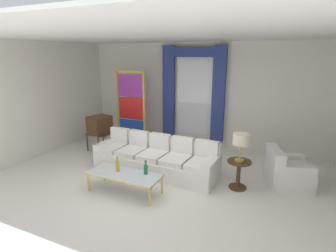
% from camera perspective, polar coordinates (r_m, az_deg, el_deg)
% --- Properties ---
extents(ground_plane, '(16.00, 16.00, 0.00)m').
position_cam_1_polar(ground_plane, '(5.88, -3.02, -12.12)').
color(ground_plane, white).
extents(wall_rear, '(8.00, 0.12, 3.00)m').
position_cam_1_polar(wall_rear, '(8.15, 6.88, 6.58)').
color(wall_rear, white).
rests_on(wall_rear, ground).
extents(wall_left, '(0.12, 7.00, 3.00)m').
position_cam_1_polar(wall_left, '(8.12, -24.71, 5.29)').
color(wall_left, white).
rests_on(wall_left, ground).
extents(ceiling_slab, '(8.00, 7.60, 0.04)m').
position_cam_1_polar(ceiling_slab, '(5.96, 0.30, 18.29)').
color(ceiling_slab, white).
extents(curtained_window, '(2.00, 0.17, 2.70)m').
position_cam_1_polar(curtained_window, '(8.02, 5.27, 8.22)').
color(curtained_window, white).
rests_on(curtained_window, ground).
extents(couch_white_long, '(2.95, 1.03, 0.86)m').
position_cam_1_polar(couch_white_long, '(6.39, -2.38, -6.79)').
color(couch_white_long, white).
rests_on(couch_white_long, ground).
extents(coffee_table, '(1.46, 0.58, 0.41)m').
position_cam_1_polar(coffee_table, '(5.46, -9.10, -10.12)').
color(coffee_table, silver).
rests_on(coffee_table, ground).
extents(bottle_blue_decanter, '(0.08, 0.08, 0.28)m').
position_cam_1_polar(bottle_blue_decanter, '(5.34, -4.68, -8.89)').
color(bottle_blue_decanter, '#196B3D').
rests_on(bottle_blue_decanter, coffee_table).
extents(bottle_crystal_tall, '(0.07, 0.07, 0.31)m').
position_cam_1_polar(bottle_crystal_tall, '(5.52, -10.59, -8.13)').
color(bottle_crystal_tall, gold).
rests_on(bottle_crystal_tall, coffee_table).
extents(vintage_tv, '(0.63, 0.69, 1.35)m').
position_cam_1_polar(vintage_tv, '(7.83, -14.16, 0.10)').
color(vintage_tv, '#472D19').
rests_on(vintage_tv, ground).
extents(armchair_white, '(1.03, 1.02, 0.80)m').
position_cam_1_polar(armchair_white, '(6.20, 23.55, -8.99)').
color(armchair_white, white).
rests_on(armchair_white, ground).
extents(stained_glass_divider, '(0.95, 0.05, 2.20)m').
position_cam_1_polar(stained_glass_divider, '(8.14, -7.77, 3.37)').
color(stained_glass_divider, gold).
rests_on(stained_glass_divider, ground).
extents(peacock_figurine, '(0.44, 0.60, 0.50)m').
position_cam_1_polar(peacock_figurine, '(7.80, -6.02, -3.46)').
color(peacock_figurine, beige).
rests_on(peacock_figurine, ground).
extents(round_side_table, '(0.48, 0.48, 0.59)m').
position_cam_1_polar(round_side_table, '(5.75, 14.61, -9.33)').
color(round_side_table, '#472D19').
rests_on(round_side_table, ground).
extents(table_lamp_brass, '(0.32, 0.32, 0.57)m').
position_cam_1_polar(table_lamp_brass, '(5.52, 15.07, -2.93)').
color(table_lamp_brass, '#B29338').
rests_on(table_lamp_brass, round_side_table).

